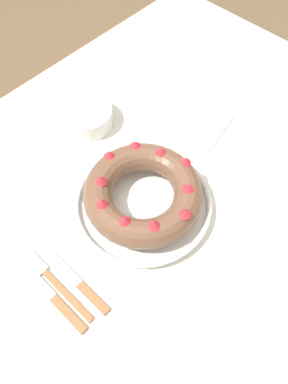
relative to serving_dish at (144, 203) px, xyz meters
The scene contains 9 objects.
ground_plane 0.79m from the serving_dish, 104.77° to the right, with size 8.00×8.00×0.00m, color brown.
dining_table 0.10m from the serving_dish, 104.77° to the right, with size 1.46×1.06×0.78m.
serving_dish is the anchor object (origin of this frame).
bundt_cake 0.05m from the serving_dish, ahead, with size 0.25×0.25×0.07m.
fork 0.25m from the serving_dish, behind, with size 0.02×0.20×0.01m.
serving_knife 0.27m from the serving_dish, behind, with size 0.02×0.21×0.01m.
cake_knife 0.22m from the serving_dish, behind, with size 0.02×0.18×0.01m.
side_bowl 0.29m from the serving_dish, 73.98° to the left, with size 0.14×0.14×0.05m, color white.
napkin 0.28m from the serving_dish, ahead, with size 0.15×0.10×0.00m, color #B2D1B7.
Camera 1 is at (-0.30, -0.27, 1.51)m, focal length 35.00 mm.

